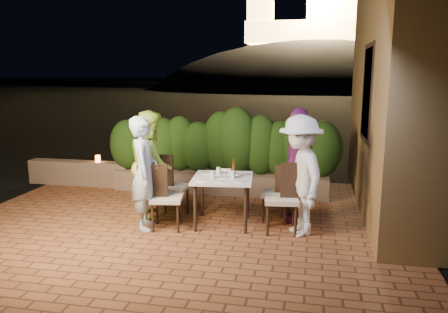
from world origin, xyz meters
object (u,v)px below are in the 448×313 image
(diner_blue, at_px, (145,173))
(diner_purple, at_px, (298,165))
(chair_right_front, at_px, (281,198))
(diner_green, at_px, (151,164))
(chair_left_front, at_px, (167,197))
(dining_table, at_px, (223,201))
(diner_white, at_px, (300,176))
(parapet_lamp, at_px, (98,159))
(bowl, at_px, (223,171))
(chair_right_back, at_px, (276,193))
(chair_left_back, at_px, (172,186))
(beer_bottle, at_px, (234,168))

(diner_blue, bearing_deg, diner_purple, -84.30)
(chair_right_front, bearing_deg, diner_green, -15.51)
(chair_left_front, bearing_deg, dining_table, 14.03)
(diner_white, xyz_separation_m, parapet_lamp, (-4.18, 1.98, -0.30))
(bowl, distance_m, diner_green, 1.17)
(chair_right_back, xyz_separation_m, parapet_lamp, (-3.80, 1.46, 0.12))
(chair_left_front, distance_m, parapet_lamp, 3.09)
(dining_table, xyz_separation_m, diner_white, (1.17, -0.19, 0.50))
(diner_blue, relative_size, parapet_lamp, 12.16)
(chair_left_back, xyz_separation_m, diner_purple, (1.99, 0.25, 0.39))
(bowl, bearing_deg, diner_white, -21.97)
(diner_blue, relative_size, diner_green, 0.98)
(beer_bottle, xyz_separation_m, diner_blue, (-1.27, -0.43, -0.04))
(chair_left_back, relative_size, chair_right_front, 0.98)
(chair_right_back, relative_size, diner_white, 0.52)
(chair_right_back, height_order, diner_blue, diner_blue)
(dining_table, xyz_separation_m, chair_left_back, (-0.87, 0.18, 0.14))
(chair_left_back, distance_m, chair_right_back, 1.67)
(dining_table, bearing_deg, chair_left_front, -155.65)
(chair_left_back, height_order, diner_purple, diner_purple)
(parapet_lamp, bearing_deg, dining_table, -30.72)
(diner_green, xyz_separation_m, diner_white, (2.38, -0.37, 0.00))
(dining_table, relative_size, diner_white, 0.52)
(dining_table, height_order, chair_right_back, chair_right_back)
(bowl, height_order, parapet_lamp, bowl)
(chair_left_back, bearing_deg, diner_green, -179.81)
(beer_bottle, bearing_deg, dining_table, -170.32)
(beer_bottle, distance_m, diner_blue, 1.34)
(bowl, bearing_deg, beer_bottle, -51.25)
(chair_left_front, bearing_deg, diner_blue, 179.15)
(chair_left_front, distance_m, diner_green, 0.78)
(chair_left_back, bearing_deg, diner_white, -9.93)
(chair_right_front, distance_m, parapet_lamp, 4.38)
(diner_green, bearing_deg, chair_left_front, -164.16)
(beer_bottle, distance_m, diner_white, 1.02)
(chair_right_front, bearing_deg, bowl, -32.21)
(chair_left_front, height_order, chair_left_back, chair_left_back)
(chair_left_back, distance_m, diner_purple, 2.04)
(chair_left_back, bearing_deg, bowl, 9.05)
(diner_blue, distance_m, diner_white, 2.28)
(beer_bottle, bearing_deg, bowl, 128.75)
(diner_purple, relative_size, parapet_lamp, 12.84)
(dining_table, bearing_deg, beer_bottle, 9.68)
(bowl, bearing_deg, chair_left_front, -137.98)
(diner_green, distance_m, diner_purple, 2.34)
(chair_left_front, bearing_deg, diner_purple, 12.03)
(diner_green, bearing_deg, chair_right_front, -122.44)
(dining_table, xyz_separation_m, diner_purple, (1.12, 0.43, 0.52))
(chair_left_front, distance_m, diner_purple, 2.09)
(chair_left_back, xyz_separation_m, diner_white, (2.04, -0.37, 0.36))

